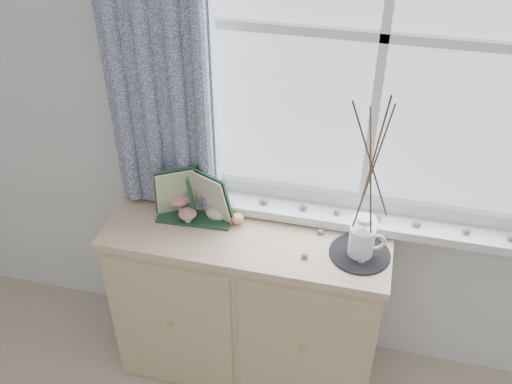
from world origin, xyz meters
TOP-DOWN VIEW (x-y plane):
  - sideboard at (-0.15, 1.75)m, footprint 1.20×0.45m
  - botanical_book at (-0.39, 1.75)m, footprint 0.38×0.15m
  - toadstool_cluster at (-0.45, 1.80)m, footprint 0.16×0.17m
  - wooden_eggs at (-0.22, 1.83)m, footprint 0.10×0.11m
  - songbird_figurine at (-0.30, 1.80)m, footprint 0.13×0.06m
  - crocheted_doily at (0.32, 1.73)m, footprint 0.24×0.24m
  - twig_pitcher at (0.32, 1.73)m, footprint 0.34×0.34m
  - sideboard_pebbles at (0.15, 1.75)m, footprint 0.33×0.23m

SIDE VIEW (x-z plane):
  - sideboard at x=-0.15m, z-range 0.00..0.85m
  - crocheted_doily at x=0.32m, z-range 0.85..0.86m
  - sideboard_pebbles at x=0.15m, z-range 0.85..0.87m
  - wooden_eggs at x=-0.22m, z-range 0.84..0.91m
  - songbird_figurine at x=-0.30m, z-range 0.85..0.91m
  - toadstool_cluster at x=-0.45m, z-range 0.86..0.97m
  - botanical_book at x=-0.39m, z-range 0.85..1.11m
  - twig_pitcher at x=0.32m, z-range 0.91..1.67m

